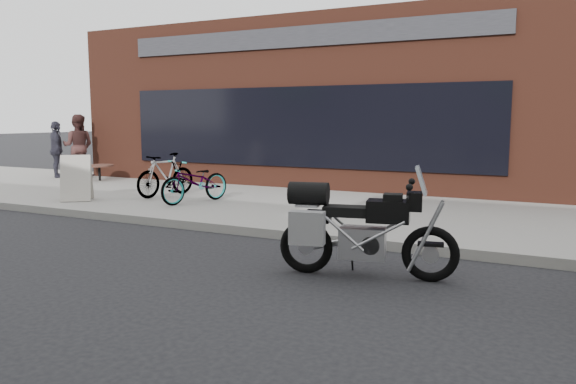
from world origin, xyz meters
name	(u,v)px	position (x,y,z in m)	size (l,w,h in m)	color
ground	(81,318)	(0.00, 0.00, 0.00)	(120.00, 120.00, 0.00)	black
near_sidewalk	(343,208)	(0.00, 7.00, 0.07)	(44.00, 6.00, 0.15)	gray
storefront	(363,108)	(-2.00, 13.98, 2.25)	(14.00, 10.07, 4.50)	#5E2C1E
motorcycle	(355,229)	(1.86, 2.55, 0.59)	(2.15, 0.97, 1.37)	black
bicycle_front	(195,181)	(-2.87, 5.85, 0.60)	(0.60, 1.73, 0.91)	gray
bicycle_rear	(166,175)	(-4.04, 6.34, 0.64)	(0.46, 1.63, 0.98)	gray
sandwich_sign	(77,178)	(-5.36, 4.97, 0.64)	(0.83, 0.82, 0.98)	beige
cafe_table	(99,166)	(-7.82, 8.08, 0.57)	(0.79, 0.79, 0.45)	black
cafe_patron_left	(78,146)	(-9.03, 8.47, 1.09)	(0.92, 0.71, 1.88)	#482926
cafe_patron_right	(57,149)	(-9.58, 8.15, 0.99)	(0.99, 0.41, 1.68)	#33313F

